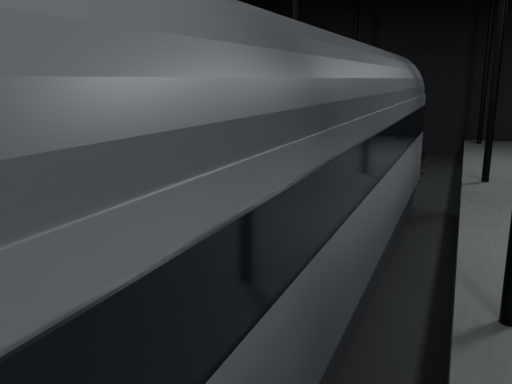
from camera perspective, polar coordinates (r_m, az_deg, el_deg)
The scene contains 6 objects.
ground at distance 13.42m, azimuth 8.72°, elevation -8.14°, with size 44.00×44.00×0.00m, color black.
platform_left at distance 16.59m, azimuth -17.24°, elevation -2.67°, with size 9.00×43.80×1.00m, color #494947.
tactile_strip at distance 14.17m, azimuth -3.99°, elevation -2.60°, with size 0.50×43.80×0.01m, color olive.
track at distance 13.39m, azimuth 8.73°, elevation -7.87°, with size 2.40×43.00×0.24m.
train at distance 9.66m, azimuth 4.81°, elevation 2.84°, with size 3.11×20.80×5.56m.
woman at distance 12.86m, azimuth -10.26°, elevation -0.22°, with size 0.66×0.44×1.82m, color tan.
Camera 1 is at (2.89, -12.20, 4.77)m, focal length 35.00 mm.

